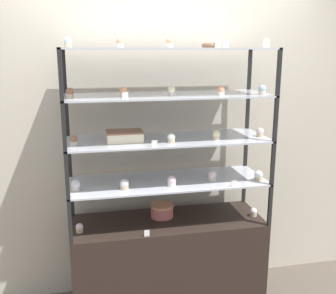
% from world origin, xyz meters
% --- Properties ---
extents(back_wall, '(8.00, 0.05, 2.60)m').
position_xyz_m(back_wall, '(0.00, 0.40, 1.30)').
color(back_wall, beige).
rests_on(back_wall, ground_plane).
extents(display_base, '(1.41, 0.50, 0.74)m').
position_xyz_m(display_base, '(0.00, 0.00, 0.37)').
color(display_base, black).
rests_on(display_base, ground_plane).
extents(display_riser_lower, '(1.41, 0.50, 0.31)m').
position_xyz_m(display_riser_lower, '(0.00, 0.00, 1.03)').
color(display_riser_lower, black).
rests_on(display_riser_lower, display_base).
extents(display_riser_middle, '(1.41, 0.50, 0.31)m').
position_xyz_m(display_riser_middle, '(0.00, 0.00, 1.34)').
color(display_riser_middle, black).
rests_on(display_riser_middle, display_riser_lower).
extents(display_riser_upper, '(1.41, 0.50, 0.31)m').
position_xyz_m(display_riser_upper, '(0.00, 0.00, 1.66)').
color(display_riser_upper, black).
rests_on(display_riser_upper, display_riser_middle).
extents(display_riser_top, '(1.41, 0.50, 0.31)m').
position_xyz_m(display_riser_top, '(0.00, 0.00, 1.97)').
color(display_riser_top, black).
rests_on(display_riser_top, display_riser_upper).
extents(layer_cake_centerpiece, '(0.17, 0.17, 0.10)m').
position_xyz_m(layer_cake_centerpiece, '(-0.03, 0.07, 0.79)').
color(layer_cake_centerpiece, '#C66660').
rests_on(layer_cake_centerpiece, display_base).
extents(sheet_cake_frosted, '(0.25, 0.18, 0.07)m').
position_xyz_m(sheet_cake_frosted, '(-0.31, -0.02, 1.40)').
color(sheet_cake_frosted, beige).
rests_on(sheet_cake_frosted, display_riser_middle).
extents(cupcake_0, '(0.05, 0.05, 0.06)m').
position_xyz_m(cupcake_0, '(-0.64, -0.07, 0.77)').
color(cupcake_0, '#CCB28C').
rests_on(cupcake_0, display_base).
extents(cupcake_1, '(0.05, 0.05, 0.06)m').
position_xyz_m(cupcake_1, '(0.65, -0.06, 0.77)').
color(cupcake_1, '#CCB28C').
rests_on(cupcake_1, display_base).
extents(price_tag_0, '(0.04, 0.00, 0.04)m').
position_xyz_m(price_tag_0, '(-0.19, -0.23, 0.76)').
color(price_tag_0, white).
rests_on(price_tag_0, display_base).
extents(cupcake_2, '(0.06, 0.06, 0.07)m').
position_xyz_m(cupcake_2, '(-0.65, -0.08, 1.09)').
color(cupcake_2, beige).
rests_on(cupcake_2, display_riser_lower).
extents(cupcake_3, '(0.06, 0.06, 0.07)m').
position_xyz_m(cupcake_3, '(-0.33, -0.13, 1.09)').
color(cupcake_3, '#CCB28C').
rests_on(cupcake_3, display_riser_lower).
extents(cupcake_4, '(0.06, 0.06, 0.07)m').
position_xyz_m(cupcake_4, '(-0.00, -0.13, 1.09)').
color(cupcake_4, white).
rests_on(cupcake_4, display_riser_lower).
extents(cupcake_5, '(0.06, 0.06, 0.07)m').
position_xyz_m(cupcake_5, '(0.31, -0.06, 1.09)').
color(cupcake_5, beige).
rests_on(cupcake_5, display_riser_lower).
extents(cupcake_6, '(0.06, 0.06, 0.07)m').
position_xyz_m(cupcake_6, '(0.64, -0.13, 1.09)').
color(cupcake_6, '#CCB28C').
rests_on(cupcake_6, display_riser_lower).
extents(price_tag_1, '(0.04, 0.00, 0.04)m').
position_xyz_m(price_tag_1, '(0.42, -0.23, 1.07)').
color(price_tag_1, white).
rests_on(price_tag_1, display_riser_lower).
extents(cupcake_7, '(0.05, 0.05, 0.07)m').
position_xyz_m(cupcake_7, '(-0.65, -0.06, 1.39)').
color(cupcake_7, beige).
rests_on(cupcake_7, display_riser_middle).
extents(cupcake_8, '(0.05, 0.05, 0.07)m').
position_xyz_m(cupcake_8, '(-0.01, -0.13, 1.39)').
color(cupcake_8, '#CCB28C').
rests_on(cupcake_8, display_riser_middle).
extents(cupcake_9, '(0.05, 0.05, 0.07)m').
position_xyz_m(cupcake_9, '(0.32, -0.11, 1.39)').
color(cupcake_9, '#CCB28C').
rests_on(cupcake_9, display_riser_middle).
extents(cupcake_10, '(0.05, 0.05, 0.07)m').
position_xyz_m(cupcake_10, '(0.66, -0.07, 1.39)').
color(cupcake_10, '#CCB28C').
rests_on(cupcake_10, display_riser_middle).
extents(price_tag_2, '(0.04, 0.00, 0.04)m').
position_xyz_m(price_tag_2, '(-0.14, -0.23, 1.38)').
color(price_tag_2, white).
rests_on(price_tag_2, display_riser_middle).
extents(cupcake_11, '(0.05, 0.05, 0.07)m').
position_xyz_m(cupcake_11, '(-0.65, -0.08, 1.70)').
color(cupcake_11, '#CCB28C').
rests_on(cupcake_11, display_riser_upper).
extents(cupcake_12, '(0.05, 0.05, 0.07)m').
position_xyz_m(cupcake_12, '(-0.31, -0.08, 1.70)').
color(cupcake_12, beige).
rests_on(cupcake_12, display_riser_upper).
extents(cupcake_13, '(0.05, 0.05, 0.07)m').
position_xyz_m(cupcake_13, '(0.01, -0.09, 1.70)').
color(cupcake_13, beige).
rests_on(cupcake_13, display_riser_upper).
extents(cupcake_14, '(0.05, 0.05, 0.07)m').
position_xyz_m(cupcake_14, '(0.34, -0.13, 1.70)').
color(cupcake_14, beige).
rests_on(cupcake_14, display_riser_upper).
extents(cupcake_15, '(0.05, 0.05, 0.07)m').
position_xyz_m(cupcake_15, '(0.64, -0.12, 1.70)').
color(cupcake_15, beige).
rests_on(cupcake_15, display_riser_upper).
extents(price_tag_3, '(0.04, 0.00, 0.04)m').
position_xyz_m(price_tag_3, '(-0.32, -0.23, 1.70)').
color(price_tag_3, white).
rests_on(price_tag_3, display_riser_upper).
extents(cupcake_16, '(0.05, 0.05, 0.06)m').
position_xyz_m(cupcake_16, '(-0.65, -0.08, 2.02)').
color(cupcake_16, '#CCB28C').
rests_on(cupcake_16, display_riser_top).
extents(cupcake_17, '(0.05, 0.05, 0.06)m').
position_xyz_m(cupcake_17, '(-0.32, -0.05, 2.02)').
color(cupcake_17, beige).
rests_on(cupcake_17, display_riser_top).
extents(cupcake_18, '(0.05, 0.05, 0.06)m').
position_xyz_m(cupcake_18, '(-0.01, -0.10, 2.02)').
color(cupcake_18, beige).
rests_on(cupcake_18, display_riser_top).
extents(cupcake_19, '(0.05, 0.05, 0.06)m').
position_xyz_m(cupcake_19, '(0.31, -0.10, 2.02)').
color(cupcake_19, white).
rests_on(cupcake_19, display_riser_top).
extents(cupcake_20, '(0.05, 0.05, 0.06)m').
position_xyz_m(cupcake_20, '(0.66, -0.10, 2.02)').
color(cupcake_20, white).
rests_on(cupcake_20, display_riser_top).
extents(price_tag_4, '(0.04, 0.00, 0.04)m').
position_xyz_m(price_tag_4, '(0.32, -0.23, 2.01)').
color(price_tag_4, white).
rests_on(price_tag_4, display_riser_top).
extents(donut_glazed, '(0.11, 0.11, 0.03)m').
position_xyz_m(donut_glazed, '(0.28, -0.05, 2.00)').
color(donut_glazed, brown).
rests_on(donut_glazed, display_riser_top).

